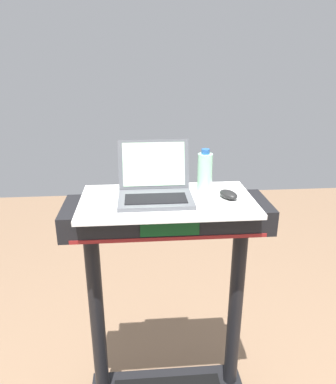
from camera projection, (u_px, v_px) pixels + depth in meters
desk_board at (167, 201)px, 1.57m from camera, size 0.75×0.41×0.02m
laptop at (155, 187)px, 1.57m from camera, size 0.32×0.28×0.23m
computer_mouse at (228, 194)px, 1.57m from camera, size 0.10×0.12×0.03m
water_bottle at (205, 171)px, 1.64m from camera, size 0.07×0.07×0.19m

